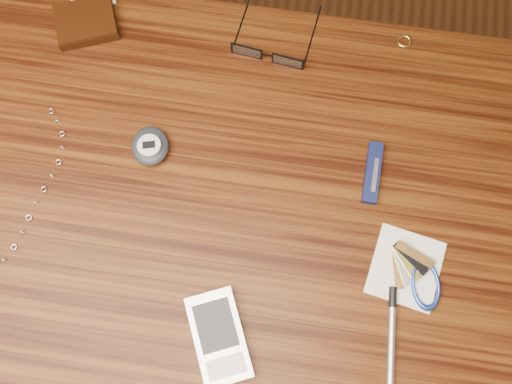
% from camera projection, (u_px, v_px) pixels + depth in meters
% --- Properties ---
extents(ground, '(3.80, 3.80, 0.00)m').
position_uv_depth(ground, '(236.00, 283.00, 1.56)').
color(ground, '#472814').
rests_on(ground, ground).
extents(desk, '(1.00, 0.70, 0.75)m').
position_uv_depth(desk, '(224.00, 223.00, 0.94)').
color(desk, '#3B1D09').
rests_on(desk, ground).
extents(wallet_and_card, '(0.12, 0.15, 0.02)m').
position_uv_depth(wallet_and_card, '(86.00, 22.00, 0.93)').
color(wallet_and_card, black).
rests_on(wallet_and_card, desk).
extents(eyeglasses, '(0.13, 0.14, 0.03)m').
position_uv_depth(eyeglasses, '(268.00, 53.00, 0.91)').
color(eyeglasses, black).
rests_on(eyeglasses, desk).
extents(gold_ring, '(0.03, 0.03, 0.00)m').
position_uv_depth(gold_ring, '(404.00, 41.00, 0.92)').
color(gold_ring, '#E3CD64').
rests_on(gold_ring, desk).
extents(pda_phone, '(0.11, 0.14, 0.02)m').
position_uv_depth(pda_phone, '(219.00, 337.00, 0.78)').
color(pda_phone, '#A9A9AD').
rests_on(pda_phone, desk).
extents(pedometer, '(0.07, 0.08, 0.03)m').
position_uv_depth(pedometer, '(150.00, 146.00, 0.86)').
color(pedometer, black).
rests_on(pedometer, desk).
extents(notepad_keys, '(0.12, 0.12, 0.01)m').
position_uv_depth(notepad_keys, '(416.00, 275.00, 0.81)').
color(notepad_keys, silver).
rests_on(notepad_keys, desk).
extents(pocket_knife, '(0.02, 0.10, 0.01)m').
position_uv_depth(pocket_knife, '(373.00, 173.00, 0.85)').
color(pocket_knife, '#0F103E').
rests_on(pocket_knife, desk).
extents(silver_pen, '(0.02, 0.13, 0.01)m').
position_uv_depth(silver_pen, '(392.00, 327.00, 0.78)').
color(silver_pen, '#ABABAF').
rests_on(silver_pen, desk).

